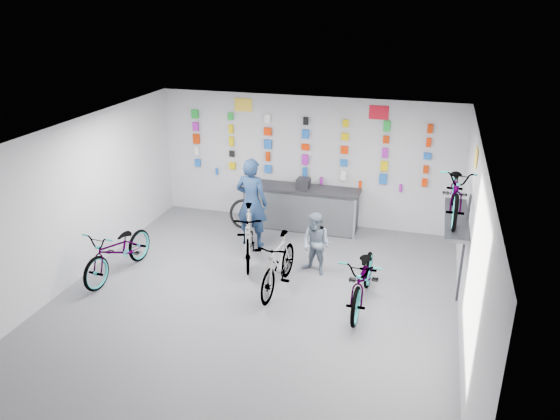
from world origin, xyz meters
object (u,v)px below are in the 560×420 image
(bike_right, at_px, (364,278))
(customer, at_px, (316,244))
(counter, at_px, (300,209))
(clerk, at_px, (252,203))
(bike_center, at_px, (278,264))
(bike_service, at_px, (249,235))
(bike_left, at_px, (118,250))

(bike_right, xyz_separation_m, customer, (-1.06, 0.93, 0.09))
(counter, relative_size, bike_right, 1.33)
(bike_right, relative_size, clerk, 1.04)
(bike_right, xyz_separation_m, clerk, (-2.66, 1.83, 0.44))
(bike_center, distance_m, clerk, 2.09)
(counter, height_order, clerk, clerk)
(bike_right, bearing_deg, bike_service, 157.73)
(customer, bearing_deg, bike_left, -141.25)
(counter, height_order, bike_service, bike_service)
(bike_center, height_order, clerk, clerk)
(bike_left, bearing_deg, bike_right, 8.74)
(customer, bearing_deg, bike_right, -19.65)
(customer, bearing_deg, counter, 133.49)
(bike_left, xyz_separation_m, bike_right, (4.69, 0.19, 0.02))
(bike_service, height_order, customer, customer)
(bike_left, xyz_separation_m, bike_center, (3.12, 0.29, 0.01))
(bike_left, distance_m, clerk, 2.90)
(bike_left, height_order, bike_service, bike_service)
(counter, xyz_separation_m, bike_service, (-0.60, -1.91, 0.08))
(counter, relative_size, bike_left, 1.38)
(counter, bearing_deg, bike_right, -57.77)
(bike_center, xyz_separation_m, clerk, (-1.09, 1.72, 0.45))
(bike_center, xyz_separation_m, customer, (0.52, 0.82, 0.10))
(bike_left, relative_size, bike_center, 1.12)
(bike_right, height_order, clerk, clerk)
(customer, bearing_deg, bike_center, -100.36)
(bike_left, bearing_deg, counter, 54.77)
(bike_right, bearing_deg, counter, 123.28)
(bike_center, distance_m, customer, 0.98)
(clerk, relative_size, customer, 1.56)
(clerk, distance_m, customer, 1.87)
(bike_left, distance_m, bike_center, 3.13)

